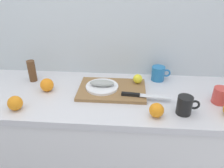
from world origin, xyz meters
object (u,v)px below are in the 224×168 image
coffee_mug_0 (158,73)px  orange_0 (47,85)px  white_plate (102,87)px  coffee_mug_1 (221,96)px  fish_fillet (102,83)px  cutting_board (112,90)px  lemon_0 (138,79)px  coffee_mug_2 (185,105)px  chef_knife (140,95)px  pepper_mill (32,71)px

coffee_mug_0 → orange_0: size_ratio=1.54×
white_plate → coffee_mug_1: (0.69, -0.09, 0.02)m
coffee_mug_0 → fish_fillet: bearing=-154.5°
cutting_board → lemon_0: lemon_0 is taller
cutting_board → coffee_mug_2: 0.46m
coffee_mug_2 → orange_0: (-0.81, 0.18, -0.01)m
coffee_mug_0 → white_plate: bearing=-154.5°
coffee_mug_2 → lemon_0: bearing=129.6°
coffee_mug_0 → coffee_mug_1: size_ratio=1.03×
lemon_0 → orange_0: orange_0 is taller
coffee_mug_2 → fish_fillet: bearing=155.9°
coffee_mug_0 → coffee_mug_1: 0.42m
chef_knife → coffee_mug_2: size_ratio=2.42×
white_plate → coffee_mug_1: coffee_mug_1 is taller
chef_knife → orange_0: size_ratio=3.49×
cutting_board → chef_knife: bearing=-26.9°
chef_knife → orange_0: bearing=179.5°
coffee_mug_0 → pepper_mill: bearing=-174.9°
cutting_board → chef_knife: (0.17, -0.09, 0.02)m
chef_knife → coffee_mug_1: (0.46, 0.00, 0.02)m
coffee_mug_0 → pepper_mill: size_ratio=0.88×
fish_fillet → lemon_0: 0.24m
coffee_mug_1 → pepper_mill: size_ratio=0.86×
coffee_mug_1 → cutting_board: bearing=172.4°
cutting_board → coffee_mug_2: bearing=-27.2°
lemon_0 → coffee_mug_0: size_ratio=0.47×
chef_knife → pepper_mill: (-0.72, 0.19, 0.04)m
orange_0 → coffee_mug_1: bearing=-3.1°
fish_fillet → coffee_mug_1: bearing=-7.0°
fish_fillet → coffee_mug_2: 0.51m
coffee_mug_2 → pepper_mill: size_ratio=0.83×
pepper_mill → orange_0: bearing=-41.9°
fish_fillet → coffee_mug_1: size_ratio=1.23×
chef_knife → pepper_mill: size_ratio=1.99×
coffee_mug_1 → orange_0: size_ratio=1.50×
cutting_board → chef_knife: size_ratio=1.44×
lemon_0 → orange_0: size_ratio=0.72×
fish_fillet → coffee_mug_0: size_ratio=1.20×
chef_knife → orange_0: (-0.58, 0.06, 0.01)m
lemon_0 → coffee_mug_0: 0.17m
cutting_board → pepper_mill: pepper_mill is taller
coffee_mug_0 → orange_0: (-0.71, -0.21, -0.01)m
coffee_mug_1 → pepper_mill: bearing=171.1°
cutting_board → coffee_mug_0: bearing=30.2°
cutting_board → coffee_mug_1: 0.64m
fish_fillet → pepper_mill: (-0.49, 0.10, 0.02)m
white_plate → pepper_mill: pepper_mill is taller
lemon_0 → orange_0: (-0.57, -0.11, -0.01)m
coffee_mug_1 → white_plate: bearing=173.0°
fish_fillet → orange_0: (-0.34, -0.03, -0.01)m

